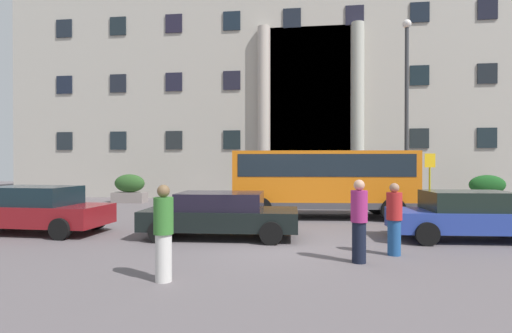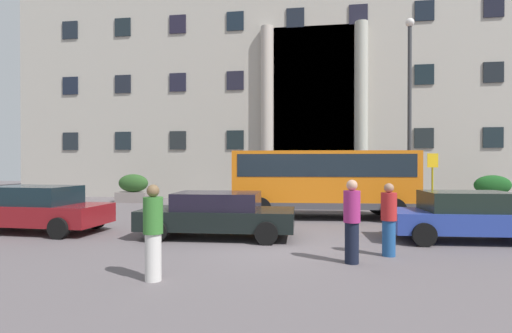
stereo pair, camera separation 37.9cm
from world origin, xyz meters
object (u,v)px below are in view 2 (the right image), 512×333
at_px(orange_minibus, 323,178).
at_px(hedge_planter_east, 493,192).
at_px(bus_stop_sign, 432,176).
at_px(hedge_planter_far_east, 133,189).
at_px(motorcycle_far_end, 437,215).
at_px(parked_coupe_end, 35,209).
at_px(pedestrian_child_trailing, 352,221).
at_px(white_taxi_kerbside, 466,216).
at_px(parked_hatchback_near, 218,214).
at_px(hedge_planter_west, 383,194).
at_px(hedge_planter_entrance_right, 286,193).
at_px(pedestrian_man_crossing, 389,219).
at_px(pedestrian_man_red_shirt, 153,232).
at_px(lamppost_plaza_centre, 410,100).

height_order(orange_minibus, hedge_planter_east, orange_minibus).
xyz_separation_m(bus_stop_sign, hedge_planter_far_east, (-14.87, 2.73, -0.85)).
bearing_deg(bus_stop_sign, hedge_planter_east, 39.40).
xyz_separation_m(hedge_planter_east, motorcycle_far_end, (-4.59, -7.04, -0.30)).
height_order(parked_coupe_end, pedestrian_child_trailing, pedestrian_child_trailing).
height_order(hedge_planter_far_east, white_taxi_kerbside, hedge_planter_far_east).
relative_size(hedge_planter_east, parked_hatchback_near, 0.40).
distance_m(orange_minibus, hedge_planter_east, 9.62).
distance_m(hedge_planter_west, parked_coupe_end, 15.40).
height_order(hedge_planter_entrance_right, motorcycle_far_end, hedge_planter_entrance_right).
bearing_deg(hedge_planter_far_east, hedge_planter_west, 1.04).
height_order(white_taxi_kerbside, parked_hatchback_near, white_taxi_kerbside).
bearing_deg(orange_minibus, white_taxi_kerbside, -51.77).
relative_size(white_taxi_kerbside, pedestrian_man_crossing, 2.50).
bearing_deg(hedge_planter_west, hedge_planter_entrance_right, 179.01).
relative_size(parked_hatchback_near, pedestrian_man_crossing, 2.66).
distance_m(orange_minibus, parked_coupe_end, 10.15).
bearing_deg(parked_hatchback_near, pedestrian_man_red_shirt, -93.87).
bearing_deg(hedge_planter_east, hedge_planter_far_east, -179.30).
bearing_deg(parked_hatchback_near, motorcycle_far_end, 17.72).
height_order(hedge_planter_east, pedestrian_man_crossing, pedestrian_man_crossing).
relative_size(hedge_planter_entrance_right, hedge_planter_far_east, 1.05).
bearing_deg(motorcycle_far_end, bus_stop_sign, 64.49).
relative_size(white_taxi_kerbside, parked_hatchback_near, 0.94).
height_order(orange_minibus, hedge_planter_far_east, orange_minibus).
height_order(orange_minibus, hedge_planter_entrance_right, orange_minibus).
bearing_deg(parked_hatchback_near, orange_minibus, 53.66).
xyz_separation_m(orange_minibus, hedge_planter_west, (3.10, 4.91, -0.97)).
distance_m(hedge_planter_entrance_right, motorcycle_far_end, 8.99).
bearing_deg(lamppost_plaza_centre, hedge_planter_west, 118.11).
relative_size(parked_coupe_end, pedestrian_man_red_shirt, 2.55).
xyz_separation_m(hedge_planter_east, parked_coupe_end, (-17.25, -9.50, -0.02)).
distance_m(parked_coupe_end, parked_hatchback_near, 5.89).
bearing_deg(orange_minibus, pedestrian_man_crossing, -82.21).
xyz_separation_m(hedge_planter_far_east, lamppost_plaza_centre, (14.22, -1.42, 4.31)).
distance_m(orange_minibus, pedestrian_man_red_shirt, 9.52).
relative_size(bus_stop_sign, pedestrian_child_trailing, 1.43).
bearing_deg(motorcycle_far_end, hedge_planter_entrance_right, 115.52).
height_order(hedge_planter_entrance_right, pedestrian_child_trailing, pedestrian_child_trailing).
height_order(hedge_planter_west, parked_coupe_end, parked_coupe_end).
bearing_deg(hedge_planter_entrance_right, hedge_planter_east, -0.57).
height_order(hedge_planter_entrance_right, pedestrian_man_red_shirt, pedestrian_man_red_shirt).
xyz_separation_m(hedge_planter_west, hedge_planter_east, (5.14, -0.02, 0.15)).
xyz_separation_m(hedge_planter_far_east, pedestrian_man_red_shirt, (6.99, -13.59, 0.15)).
relative_size(orange_minibus, lamppost_plaza_centre, 0.81).
relative_size(motorcycle_far_end, pedestrian_man_red_shirt, 1.14).
bearing_deg(motorcycle_far_end, pedestrian_man_red_shirt, -147.40).
bearing_deg(pedestrian_man_crossing, lamppost_plaza_centre, -41.18).
distance_m(orange_minibus, hedge_planter_west, 5.89).
height_order(bus_stop_sign, pedestrian_man_red_shirt, bus_stop_sign).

